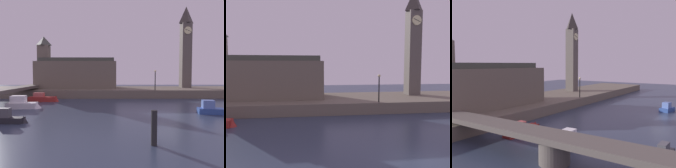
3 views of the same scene
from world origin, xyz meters
The scene contains 10 objects.
ground_plane centered at (0.00, 0.00, 0.00)m, with size 120.00×120.00×0.00m, color #2D384C.
far_embankment centered at (0.00, 20.00, 0.75)m, with size 70.00×12.00×1.50m, color #6B6051.
clock_tower centered at (9.99, 21.57, 10.45)m, with size 2.23×2.27×17.30m.
parliament_hall centered at (-13.71, 20.75, 4.67)m, with size 16.31×6.94×10.77m.
bridge_span centered at (-21.50, 2.49, 1.69)m, with size 2.70×34.25×2.31m.
streetlamp centered at (1.95, 14.66, 3.81)m, with size 0.36×0.36×3.67m.
boat_barge_dark centered at (-15.51, -3.85, 0.45)m, with size 3.50×1.05×1.46m.
boat_tour_blue centered at (5.31, 0.27, 0.50)m, with size 3.59×1.95×1.54m.
boat_dinghy_red centered at (-16.88, 10.48, 0.49)m, with size 4.94×1.33×1.56m.
boat_ferry_white centered at (-17.40, 3.97, 0.57)m, with size 4.48×1.76×1.71m.
Camera 3 is at (-36.00, -8.02, 7.62)m, focal length 39.11 mm.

